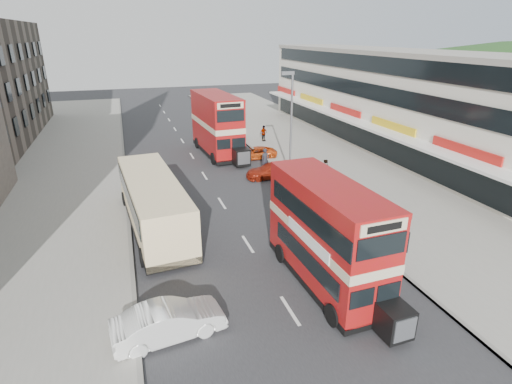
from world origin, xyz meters
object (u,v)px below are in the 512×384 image
object	(u,v)px
cyclist	(265,165)
pedestrian_far	(264,133)
bus_main	(327,235)
car_right_a	(272,170)
car_left_front	(169,321)
street_lamp	(290,116)
pedestrian_near	(325,170)
coach	(153,202)
car_right_b	(256,153)
car_right_c	(228,135)
bus_second	(217,124)

from	to	relation	value
cyclist	pedestrian_far	bearing A→B (deg)	65.21
bus_main	cyclist	world-z (taller)	bus_main
bus_main	car_right_a	size ratio (longest dim) A/B	2.06
bus_main	car_left_front	xyz separation A→B (m)	(-7.19, -1.42, -1.78)
street_lamp	pedestrian_far	bearing A→B (deg)	81.75
car_right_a	pedestrian_near	bearing A→B (deg)	60.57
coach	car_right_b	size ratio (longest dim) A/B	2.85
car_right_a	pedestrian_far	distance (m)	11.27
car_right_c	pedestrian_near	bearing A→B (deg)	20.47
car_right_a	cyclist	distance (m)	0.87
street_lamp	cyclist	distance (m)	4.41
car_right_b	coach	bearing A→B (deg)	-38.13
street_lamp	bus_main	distance (m)	15.36
bus_second	pedestrian_far	size ratio (longest dim) A/B	5.97
pedestrian_far	bus_second	bearing A→B (deg)	-177.09
street_lamp	car_left_front	world-z (taller)	street_lamp
car_left_front	pedestrian_near	world-z (taller)	pedestrian_near
coach	car_right_c	size ratio (longest dim) A/B	2.97
car_right_a	bus_second	bearing A→B (deg)	-160.47
car_left_front	car_right_a	world-z (taller)	car_left_front
bus_main	bus_second	bearing A→B (deg)	-92.70
car_right_a	bus_main	bearing A→B (deg)	-8.88
coach	pedestrian_far	bearing A→B (deg)	48.70
car_right_a	car_right_b	bearing A→B (deg)	177.80
bus_main	car_right_b	xyz separation A→B (m)	(3.15, 19.89, -1.94)
coach	pedestrian_near	distance (m)	13.81
street_lamp	coach	distance (m)	13.18
street_lamp	pedestrian_near	size ratio (longest dim) A/B	4.94
bus_second	car_right_a	distance (m)	8.71
street_lamp	coach	world-z (taller)	street_lamp
car_left_front	pedestrian_near	xyz separation A→B (m)	(13.48, 13.76, 0.28)
car_right_a	car_right_c	size ratio (longest dim) A/B	1.13
coach	pedestrian_far	xyz separation A→B (m)	(12.67, 17.14, -0.70)
car_left_front	car_right_a	bearing A→B (deg)	-39.83
car_right_b	bus_main	bearing A→B (deg)	-6.53
bus_main	car_right_c	bearing A→B (deg)	-97.25
pedestrian_far	street_lamp	bearing A→B (deg)	-122.20
car_right_b	car_right_a	bearing A→B (deg)	-1.64
car_left_front	cyclist	size ratio (longest dim) A/B	1.91
bus_second	car_right_c	size ratio (longest dim) A/B	2.69
car_left_front	cyclist	distance (m)	19.30
bus_second	car_left_front	world-z (taller)	bus_second
pedestrian_near	cyclist	xyz separation A→B (m)	(-3.81, 2.94, -0.17)
coach	car_right_c	bearing A→B (deg)	58.89
coach	car_right_b	distance (m)	15.43
coach	pedestrian_near	xyz separation A→B (m)	(13.15, 4.14, -0.70)
car_right_c	pedestrian_near	world-z (taller)	pedestrian_near
coach	cyclist	world-z (taller)	coach
coach	car_left_front	world-z (taller)	coach
pedestrian_far	cyclist	distance (m)	10.60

